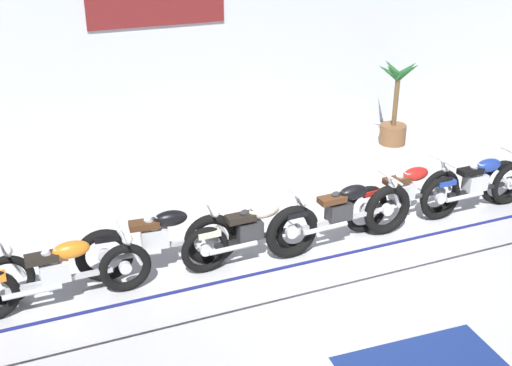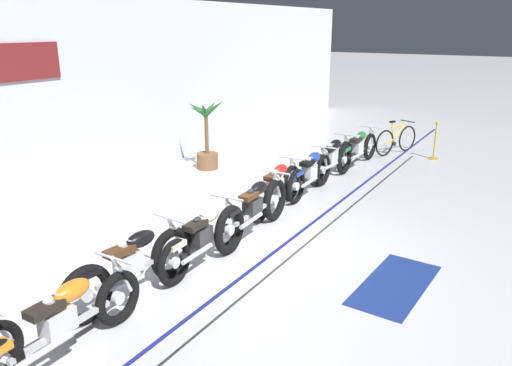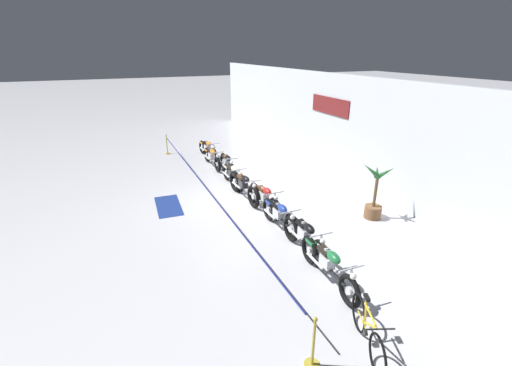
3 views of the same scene
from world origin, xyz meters
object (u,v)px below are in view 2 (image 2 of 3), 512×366
object	(u,v)px
motorcycle_cream_3	(203,237)
motorcycle_blue_6	(311,173)
stanchion_mid_left	(435,146)
stanchion_far_left	(296,243)
bicycle	(396,140)
motorcycle_black_4	(254,209)
motorcycle_green_8	(358,149)
motorcycle_black_7	(332,159)
potted_palm_left_of_row	(207,141)
motorcycle_black_2	(133,266)
motorcycle_red_5	(277,188)
floor_banner	(395,284)
motorcycle_orange_1	(63,323)

from	to	relation	value
motorcycle_cream_3	motorcycle_blue_6	bearing A→B (deg)	0.74
motorcycle_cream_3	motorcycle_blue_6	xyz separation A→B (m)	(3.96, 0.05, 0.01)
motorcycle_blue_6	stanchion_mid_left	xyz separation A→B (m)	(4.50, -1.66, -0.12)
stanchion_far_left	bicycle	bearing A→B (deg)	7.23
motorcycle_black_4	motorcycle_blue_6	xyz separation A→B (m)	(2.58, 0.13, -0.01)
motorcycle_green_8	motorcycle_black_7	bearing A→B (deg)	172.33
potted_palm_left_of_row	stanchion_mid_left	distance (m)	6.29
motorcycle_black_2	motorcycle_black_4	distance (m)	2.68
motorcycle_black_4	motorcycle_black_7	bearing A→B (deg)	2.86
motorcycle_black_4	motorcycle_red_5	size ratio (longest dim) A/B	1.12
motorcycle_red_5	floor_banner	world-z (taller)	motorcycle_red_5
potted_palm_left_of_row	stanchion_far_left	xyz separation A→B (m)	(-4.53, -4.83, 0.05)
motorcycle_cream_3	stanchion_mid_left	bearing A→B (deg)	-10.78
motorcycle_green_8	stanchion_mid_left	world-z (taller)	stanchion_mid_left
motorcycle_black_2	floor_banner	distance (m)	3.70
motorcycle_black_4	motorcycle_green_8	world-z (taller)	motorcycle_black_4
motorcycle_orange_1	motorcycle_cream_3	distance (m)	2.64
motorcycle_red_5	motorcycle_blue_6	world-z (taller)	motorcycle_red_5
motorcycle_cream_3	motorcycle_black_7	size ratio (longest dim) A/B	0.90
stanchion_far_left	motorcycle_orange_1	bearing A→B (deg)	148.81
motorcycle_black_2	motorcycle_green_8	size ratio (longest dim) A/B	0.92
motorcycle_cream_3	motorcycle_blue_6	world-z (taller)	motorcycle_blue_6
motorcycle_black_7	motorcycle_green_8	distance (m)	1.33
motorcycle_orange_1	motorcycle_black_4	world-z (taller)	motorcycle_black_4
motorcycle_black_4	potted_palm_left_of_row	world-z (taller)	potted_palm_left_of_row
motorcycle_black_4	motorcycle_green_8	xyz separation A→B (m)	(5.26, 0.02, -0.02)
motorcycle_orange_1	motorcycle_red_5	distance (m)	5.28
stanchion_mid_left	floor_banner	bearing A→B (deg)	-171.56
bicycle	floor_banner	xyz separation A→B (m)	(-7.64, -2.22, -0.40)
motorcycle_orange_1	motorcycle_black_2	distance (m)	1.37
motorcycle_cream_3	potted_palm_left_of_row	bearing A→B (deg)	35.91
motorcycle_black_2	motorcycle_black_4	size ratio (longest dim) A/B	0.91
motorcycle_blue_6	motorcycle_green_8	xyz separation A→B (m)	(2.68, -0.11, -0.01)
motorcycle_green_8	stanchion_far_left	world-z (taller)	stanchion_far_left
motorcycle_black_7	potted_palm_left_of_row	distance (m)	3.22
motorcycle_orange_1	motorcycle_red_5	xyz separation A→B (m)	(5.28, 0.24, 0.03)
motorcycle_black_2	motorcycle_green_8	xyz separation A→B (m)	(7.93, -0.27, -0.00)
bicycle	motorcycle_orange_1	bearing A→B (deg)	177.69
potted_palm_left_of_row	stanchion_far_left	distance (m)	6.62
motorcycle_cream_3	motorcycle_black_7	distance (m)	5.32
bicycle	motorcycle_blue_6	bearing A→B (deg)	172.94
motorcycle_red_5	floor_banner	size ratio (longest dim) A/B	1.19
motorcycle_orange_1	motorcycle_red_5	bearing A→B (deg)	2.58
motorcycle_black_2	motorcycle_red_5	world-z (taller)	motorcycle_black_2
stanchion_far_left	motorcycle_black_2	bearing A→B (deg)	123.53
motorcycle_red_5	potted_palm_left_of_row	distance (m)	3.55
motorcycle_black_2	bicycle	distance (m)	9.86
floor_banner	motorcycle_cream_3	bearing A→B (deg)	111.40
motorcycle_black_7	stanchion_mid_left	size ratio (longest dim) A/B	2.22
motorcycle_red_5	stanchion_mid_left	xyz separation A→B (m)	(5.82, -1.78, -0.13)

